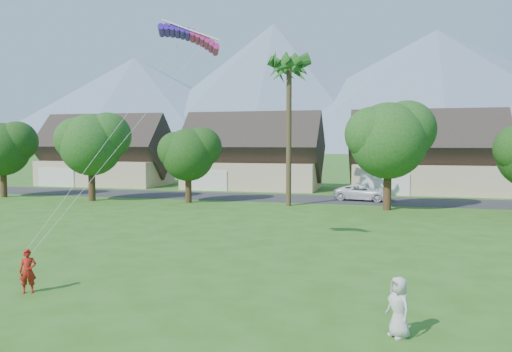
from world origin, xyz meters
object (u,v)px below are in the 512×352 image
(kite_flyer, at_px, (28,271))
(parked_car, at_px, (363,193))
(parafoil_kite, at_px, (190,35))
(watcher, at_px, (399,307))

(kite_flyer, height_order, parked_car, kite_flyer)
(parafoil_kite, bearing_deg, watcher, -57.29)
(parked_car, bearing_deg, kite_flyer, 170.99)
(watcher, height_order, parked_car, watcher)
(watcher, distance_m, parked_car, 32.47)
(kite_flyer, xyz_separation_m, watcher, (12.71, -0.83, 0.06))
(kite_flyer, bearing_deg, watcher, -32.72)
(kite_flyer, xyz_separation_m, parafoil_kite, (3.78, 6.20, 9.33))
(watcher, bearing_deg, kite_flyer, -130.95)
(parafoil_kite, bearing_deg, kite_flyer, -140.43)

